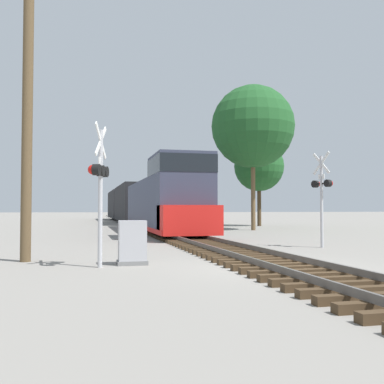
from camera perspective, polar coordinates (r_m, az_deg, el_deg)
The scene contains 10 objects.
ground_plane at distance 12.30m, azimuth 10.43°, elevation -9.46°, with size 400.00×400.00×0.00m, color gray.
rail_track_bed at distance 12.29m, azimuth 10.43°, elevation -8.83°, with size 2.60×160.00×0.31m.
freight_train at distance 46.26m, azimuth -7.35°, elevation -1.53°, with size 2.94×51.84×4.43m.
crossing_signal_near at distance 12.37m, azimuth -11.68°, elevation 1.75°, with size 0.59×1.00×3.88m.
crossing_signal_far at distance 19.07m, azimuth 16.18°, elevation 0.30°, with size 0.55×1.01×3.90m.
relay_cabinet at distance 12.85m, azimuth -7.59°, elevation -6.43°, with size 0.84×0.60×1.24m.
utility_pole at distance 14.65m, azimuth -20.16°, elevation 10.57°, with size 1.80×0.31×9.31m.
tree_far_right at distance 33.97m, azimuth 7.73°, elevation 8.22°, with size 6.15×6.15×10.77m.
tree_mid_background at distance 41.88m, azimuth 8.51°, elevation 3.20°, with size 4.58×4.58×7.78m.
tree_deep_background at distance 58.50m, azimuth -1.45°, elevation 1.73°, with size 4.18×4.18×7.69m.
Camera 1 is at (-4.93, -11.16, 1.57)m, focal length 42.00 mm.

